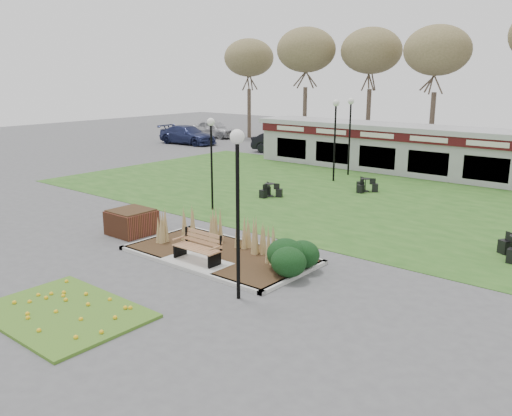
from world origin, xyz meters
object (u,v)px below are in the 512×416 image
Objects in this scene: bistro_set_a at (270,192)px; car_black at (284,143)px; park_bench at (199,247)px; food_pavilion at (438,152)px; bistro_set_b at (365,187)px; lamp_post_far_left at (350,119)px; brick_planter at (132,222)px; lamp_post_mid_right at (335,122)px; lamp_post_near_right at (238,178)px; car_silver at (214,129)px; car_blue at (188,135)px; lamp_post_mid_left at (211,144)px.

car_black reaches higher than bistro_set_a.
food_pavilion is at bearing 90.00° from park_bench.
bistro_set_b is (-1.20, 13.20, -0.34)m from park_bench.
park_bench is 17.50m from lamp_post_far_left.
lamp_post_far_left is (-4.28, -2.96, 1.85)m from food_pavilion.
lamp_post_far_left reaches higher than bistro_set_b.
car_black reaches higher than brick_planter.
lamp_post_near_right is at bearing -66.93° from lamp_post_mid_right.
bistro_set_a is (-0.33, -5.43, -3.09)m from lamp_post_mid_right.
car_silver is 12.21m from car_black.
lamp_post_near_right is 0.98× the size of car_silver.
lamp_post_mid_right reaches higher than park_bench.
park_bench is 24.91m from car_black.
park_bench is 0.36× the size of car_silver.
lamp_post_far_left is 0.97× the size of car_silver.
car_black is (-8.35, 12.33, 0.59)m from bistro_set_a.
car_silver is at bearing 133.09° from park_bench.
bistro_set_a is 14.90m from car_black.
lamp_post_near_right reaches higher than food_pavilion.
bistro_set_a is (-4.29, 9.14, -0.35)m from park_bench.
lamp_post_far_left is 0.92× the size of car_black.
lamp_post_near_right is 1.01× the size of lamp_post_mid_right.
food_pavilion is at bearing -97.11° from car_blue.
lamp_post_mid_right is at bearing 105.20° from park_bench.
car_blue is (-18.15, 4.00, -2.54)m from lamp_post_far_left.
lamp_post_near_right is at bearing -41.90° from lamp_post_mid_left.
lamp_post_far_left is at bearing -123.52° from car_black.
lamp_post_mid_right is at bearing 86.54° from bistro_set_a.
bistro_set_b is at bearing 105.38° from lamp_post_near_right.
lamp_post_mid_left is (-4.63, -14.31, 1.51)m from food_pavilion.
food_pavilion is at bearing 76.94° from brick_planter.
car_silver is at bearing 150.96° from lamp_post_mid_right.
lamp_post_mid_left reaches higher than bistro_set_a.
lamp_post_mid_right is (0.44, 13.82, 2.85)m from brick_planter.
car_blue is at bearing -163.29° from car_silver.
lamp_post_far_left is at bearing -145.28° from food_pavilion.
car_black is at bearing 111.69° from brick_planter.
food_pavilion is at bearing 52.44° from lamp_post_mid_right.
car_silver is (-24.08, 25.74, 0.21)m from park_bench.
park_bench is 1.40× the size of bistro_set_a.
lamp_post_mid_right is at bearing -127.56° from food_pavilion.
food_pavilion is 24.83m from car_silver.
park_bench is at bearing -64.87° from bistro_set_a.
brick_planter is at bearing -104.44° from bistro_set_b.
bistro_set_a is (-4.29, -10.58, -1.24)m from food_pavilion.
brick_planter is 0.33× the size of lamp_post_near_right.
brick_planter is 0.28× the size of car_blue.
lamp_post_mid_left is 0.87× the size of car_silver.
bistro_set_b is (3.08, -3.55, -3.09)m from lamp_post_far_left.
car_silver is (-19.45, 20.34, -2.18)m from lamp_post_mid_left.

